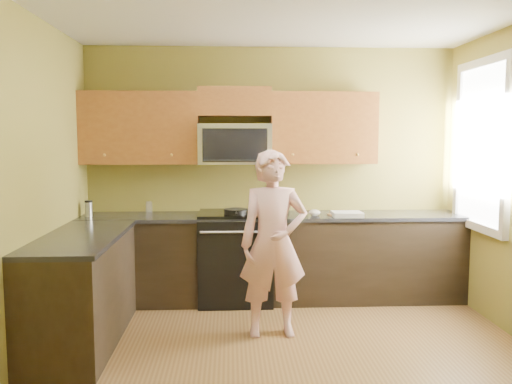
{
  "coord_description": "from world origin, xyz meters",
  "views": [
    {
      "loc": [
        -0.45,
        -3.79,
        1.73
      ],
      "look_at": [
        -0.2,
        1.3,
        1.2
      ],
      "focal_mm": 37.05,
      "sensor_mm": 36.0,
      "label": 1
    }
  ],
  "objects": [
    {
      "name": "floor",
      "position": [
        0.0,
        0.0,
        0.0
      ],
      "size": [
        4.0,
        4.0,
        0.0
      ],
      "primitive_type": "plane",
      "color": "brown",
      "rests_on": "ground"
    },
    {
      "name": "wall_back",
      "position": [
        0.0,
        2.0,
        1.35
      ],
      "size": [
        4.0,
        0.0,
        4.0
      ],
      "primitive_type": "plane",
      "rotation": [
        1.57,
        0.0,
        0.0
      ],
      "color": "olive",
      "rests_on": "ground"
    },
    {
      "name": "wall_front",
      "position": [
        0.0,
        -2.0,
        1.35
      ],
      "size": [
        4.0,
        0.0,
        4.0
      ],
      "primitive_type": "plane",
      "rotation": [
        -1.57,
        0.0,
        0.0
      ],
      "color": "olive",
      "rests_on": "ground"
    },
    {
      "name": "wall_left",
      "position": [
        -2.0,
        0.0,
        1.35
      ],
      "size": [
        0.0,
        4.0,
        4.0
      ],
      "primitive_type": "plane",
      "rotation": [
        1.57,
        0.0,
        1.57
      ],
      "color": "olive",
      "rests_on": "ground"
    },
    {
      "name": "cabinet_back_run",
      "position": [
        0.0,
        1.7,
        0.44
      ],
      "size": [
        4.0,
        0.6,
        0.88
      ],
      "primitive_type": "cube",
      "color": "black",
      "rests_on": "floor"
    },
    {
      "name": "cabinet_left_run",
      "position": [
        -1.7,
        0.6,
        0.44
      ],
      "size": [
        0.6,
        1.6,
        0.88
      ],
      "primitive_type": "cube",
      "color": "black",
      "rests_on": "floor"
    },
    {
      "name": "countertop_back",
      "position": [
        0.0,
        1.69,
        0.9
      ],
      "size": [
        4.0,
        0.62,
        0.04
      ],
      "primitive_type": "cube",
      "color": "black",
      "rests_on": "cabinet_back_run"
    },
    {
      "name": "countertop_left",
      "position": [
        -1.69,
        0.6,
        0.9
      ],
      "size": [
        0.62,
        1.6,
        0.04
      ],
      "primitive_type": "cube",
      "color": "black",
      "rests_on": "cabinet_left_run"
    },
    {
      "name": "stove",
      "position": [
        -0.4,
        1.68,
        0.47
      ],
      "size": [
        0.76,
        0.65,
        0.95
      ],
      "primitive_type": null,
      "color": "black",
      "rests_on": "floor"
    },
    {
      "name": "microwave",
      "position": [
        -0.4,
        1.8,
        1.45
      ],
      "size": [
        0.76,
        0.4,
        0.42
      ],
      "primitive_type": null,
      "color": "silver",
      "rests_on": "wall_back"
    },
    {
      "name": "upper_cab_left",
      "position": [
        -1.39,
        1.83,
        1.45
      ],
      "size": [
        1.22,
        0.33,
        0.75
      ],
      "primitive_type": null,
      "color": "brown",
      "rests_on": "wall_back"
    },
    {
      "name": "upper_cab_right",
      "position": [
        0.54,
        1.83,
        1.45
      ],
      "size": [
        1.12,
        0.33,
        0.75
      ],
      "primitive_type": null,
      "color": "brown",
      "rests_on": "wall_back"
    },
    {
      "name": "upper_cab_over_mw",
      "position": [
        -0.4,
        1.83,
        2.1
      ],
      "size": [
        0.76,
        0.33,
        0.3
      ],
      "primitive_type": "cube",
      "color": "brown",
      "rests_on": "wall_back"
    },
    {
      "name": "window",
      "position": [
        1.98,
        1.2,
        1.65
      ],
      "size": [
        0.06,
        1.06,
        1.66
      ],
      "primitive_type": null,
      "color": "white",
      "rests_on": "wall_right"
    },
    {
      "name": "woman",
      "position": [
        -0.08,
        0.71,
        0.81
      ],
      "size": [
        0.61,
        0.42,
        1.62
      ],
      "primitive_type": "imported",
      "rotation": [
        0.0,
        0.0,
        0.06
      ],
      "color": "#E37171",
      "rests_on": "floor"
    },
    {
      "name": "frying_pan",
      "position": [
        -0.39,
        1.54,
        0.95
      ],
      "size": [
        0.25,
        0.43,
        0.06
      ],
      "primitive_type": null,
      "rotation": [
        0.0,
        0.0,
        0.0
      ],
      "color": "black",
      "rests_on": "stove"
    },
    {
      "name": "butter_tub",
      "position": [
        -0.19,
        1.52,
        0.92
      ],
      "size": [
        0.12,
        0.12,
        0.09
      ],
      "primitive_type": null,
      "rotation": [
        0.0,
        0.0,
        -0.01
      ],
      "color": "yellow",
      "rests_on": "countertop_back"
    },
    {
      "name": "toast_slice",
      "position": [
        0.63,
        1.61,
        0.93
      ],
      "size": [
        0.13,
        0.13,
        0.01
      ],
      "primitive_type": "cube",
      "rotation": [
        0.0,
        0.0,
        0.2
      ],
      "color": "#B27F47",
      "rests_on": "countertop_back"
    },
    {
      "name": "napkin_a",
      "position": [
        -0.1,
        1.56,
        0.95
      ],
      "size": [
        0.12,
        0.13,
        0.06
      ],
      "primitive_type": "ellipsoid",
      "rotation": [
        0.0,
        0.0,
        0.09
      ],
      "color": "silver",
      "rests_on": "countertop_back"
    },
    {
      "name": "napkin_b",
      "position": [
        0.42,
        1.58,
        0.95
      ],
      "size": [
        0.15,
        0.16,
        0.07
      ],
      "primitive_type": "ellipsoid",
      "rotation": [
        0.0,
        0.0,
        0.26
      ],
      "color": "silver",
      "rests_on": "countertop_back"
    },
    {
      "name": "dish_towel",
      "position": [
        0.75,
        1.51,
        0.95
      ],
      "size": [
        0.3,
        0.24,
        0.05
      ],
      "primitive_type": "cube",
      "rotation": [
        0.0,
        0.0,
        -0.01
      ],
      "color": "white",
      "rests_on": "countertop_back"
    },
    {
      "name": "travel_mug",
      "position": [
        -1.9,
        1.64,
        0.92
      ],
      "size": [
        0.1,
        0.1,
        0.17
      ],
      "primitive_type": null,
      "rotation": [
        0.0,
        0.0,
        -0.34
      ],
      "color": "silver",
      "rests_on": "countertop_back"
    },
    {
      "name": "glass_b",
      "position": [
        -1.33,
        1.91,
        0.98
      ],
      "size": [
        0.09,
        0.09,
        0.12
      ],
      "primitive_type": "cylinder",
      "rotation": [
        0.0,
        0.0,
        0.34
      ],
      "color": "silver",
      "rests_on": "countertop_back"
    }
  ]
}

